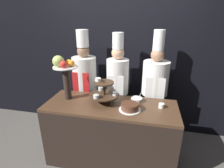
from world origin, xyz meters
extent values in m
cube|color=black|center=(0.00, 1.27, 1.40)|extent=(10.00, 0.06, 2.80)
cube|color=black|center=(0.00, 0.32, 0.43)|extent=(1.71, 0.64, 0.85)
cube|color=#4C3321|center=(0.00, 0.32, 0.87)|extent=(1.71, 0.64, 0.03)
cylinder|color=#3D2819|center=(-0.09, 0.36, 0.89)|extent=(0.17, 0.17, 0.02)
cylinder|color=#3D2819|center=(-0.09, 0.36, 1.03)|extent=(0.04, 0.04, 0.29)
cylinder|color=#3D2819|center=(-0.09, 0.36, 1.00)|extent=(0.38, 0.38, 0.02)
cylinder|color=#3D2819|center=(-0.09, 0.36, 1.17)|extent=(0.26, 0.26, 0.02)
cylinder|color=silver|center=(-0.17, 0.48, 1.03)|extent=(0.07, 0.07, 0.04)
cylinder|color=green|center=(-0.17, 0.48, 1.02)|extent=(0.06, 0.06, 0.03)
cylinder|color=silver|center=(-0.16, 0.23, 1.03)|extent=(0.07, 0.07, 0.04)
cylinder|color=beige|center=(-0.16, 0.23, 1.02)|extent=(0.06, 0.06, 0.03)
cylinder|color=silver|center=(0.05, 0.37, 1.03)|extent=(0.07, 0.07, 0.04)
cylinder|color=gold|center=(0.05, 0.37, 1.02)|extent=(0.06, 0.06, 0.03)
cylinder|color=white|center=(-0.17, 0.38, 1.20)|extent=(0.07, 0.07, 0.04)
cylinder|color=#2D231E|center=(-0.61, 0.38, 1.11)|extent=(0.10, 0.10, 0.45)
cylinder|color=white|center=(-0.61, 0.38, 1.34)|extent=(0.32, 0.32, 0.01)
sphere|color=orange|center=(-0.53, 0.39, 1.39)|extent=(0.08, 0.08, 0.08)
sphere|color=orange|center=(-0.59, 0.46, 1.39)|extent=(0.08, 0.08, 0.08)
sphere|color=#84B742|center=(-0.68, 0.42, 1.39)|extent=(0.09, 0.09, 0.09)
sphere|color=#ADC160|center=(-0.68, 0.34, 1.42)|extent=(0.15, 0.15, 0.15)
sphere|color=red|center=(-0.59, 0.30, 1.39)|extent=(0.09, 0.09, 0.09)
cylinder|color=white|center=(0.26, 0.24, 0.89)|extent=(0.27, 0.27, 0.01)
cylinder|color=brown|center=(0.26, 0.24, 0.93)|extent=(0.21, 0.21, 0.07)
cylinder|color=#472819|center=(0.26, 0.24, 0.97)|extent=(0.21, 0.21, 0.01)
cylinder|color=white|center=(0.64, 0.38, 0.91)|extent=(0.07, 0.07, 0.06)
cylinder|color=white|center=(0.32, 0.48, 0.91)|extent=(0.15, 0.15, 0.05)
cylinder|color=#BCBCC1|center=(0.36, 0.48, 0.98)|extent=(0.05, 0.01, 0.11)
cube|color=black|center=(-0.56, 0.90, 0.42)|extent=(0.29, 0.16, 0.83)
cylinder|color=silver|center=(-0.56, 0.90, 1.10)|extent=(0.38, 0.38, 0.53)
cube|color=red|center=(-0.56, 0.72, 0.99)|extent=(0.27, 0.01, 0.34)
sphere|color=#846047|center=(-0.56, 0.90, 1.46)|extent=(0.19, 0.19, 0.19)
cylinder|color=white|center=(-0.56, 0.90, 1.65)|extent=(0.18, 0.18, 0.26)
cube|color=#38332D|center=(-0.01, 0.90, 0.40)|extent=(0.26, 0.14, 0.81)
cylinder|color=white|center=(-0.01, 0.90, 1.08)|extent=(0.34, 0.34, 0.55)
cube|color=white|center=(-0.01, 0.73, 0.97)|extent=(0.24, 0.01, 0.35)
sphere|color=tan|center=(-0.01, 0.90, 1.45)|extent=(0.19, 0.19, 0.19)
cylinder|color=white|center=(-0.01, 0.90, 1.63)|extent=(0.16, 0.16, 0.24)
cube|color=#28282D|center=(0.56, 0.90, 0.42)|extent=(0.29, 0.16, 0.85)
cylinder|color=white|center=(0.56, 0.90, 1.10)|extent=(0.39, 0.39, 0.50)
cube|color=white|center=(0.56, 0.71, 1.00)|extent=(0.27, 0.01, 0.32)
sphere|color=#A37556|center=(0.56, 0.90, 1.44)|extent=(0.19, 0.19, 0.19)
cylinder|color=white|center=(0.56, 0.90, 1.65)|extent=(0.16, 0.16, 0.28)
camera|label=1|loc=(0.45, -1.64, 1.95)|focal=28.00mm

